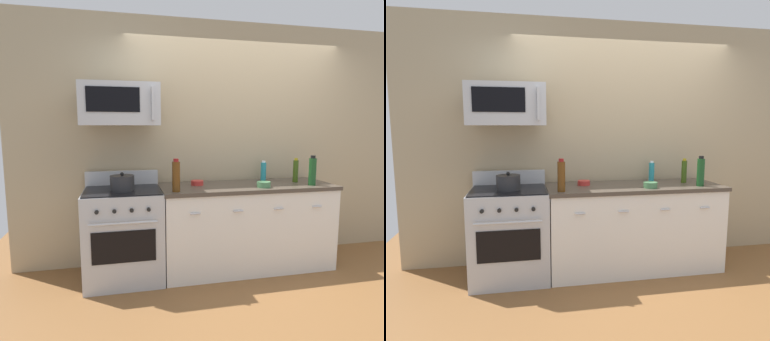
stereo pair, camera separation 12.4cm
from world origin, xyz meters
The scene contains 12 objects.
ground_plane centered at (0.00, 0.00, 0.00)m, with size 5.95×5.95×0.00m, color brown.
back_wall centered at (0.00, 0.41, 1.35)m, with size 4.96×0.10×2.70m, color tan.
counter_unit centered at (0.00, 0.00, 0.46)m, with size 1.87×0.66×0.92m.
range_oven centered at (-1.31, 0.00, 0.47)m, with size 0.76×0.69×1.07m.
microwave centered at (-1.31, 0.05, 1.75)m, with size 0.74×0.44×0.40m.
bottle_olive_oil centered at (0.60, 0.05, 1.05)m, with size 0.06×0.06×0.27m.
bottle_wine_amber centered at (-0.81, -0.21, 1.07)m, with size 0.08×0.08×0.32m.
bottle_wine_green centered at (0.66, -0.17, 1.07)m, with size 0.08×0.08×0.32m.
bottle_dish_soap centered at (0.30, 0.24, 1.03)m, with size 0.06×0.06×0.23m.
bowl_green_glaze centered at (0.11, -0.18, 0.95)m, with size 0.14×0.14×0.06m.
bowl_red_small centered at (-0.53, 0.09, 0.95)m, with size 0.13×0.13×0.05m.
stockpot centered at (-1.31, -0.05, 1.00)m, with size 0.23×0.23×0.18m.
Camera 1 is at (-1.31, -3.21, 1.53)m, focal length 30.19 mm.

